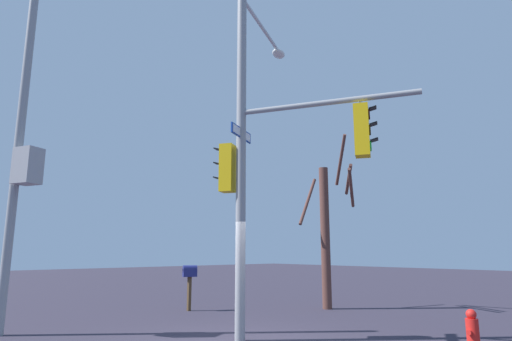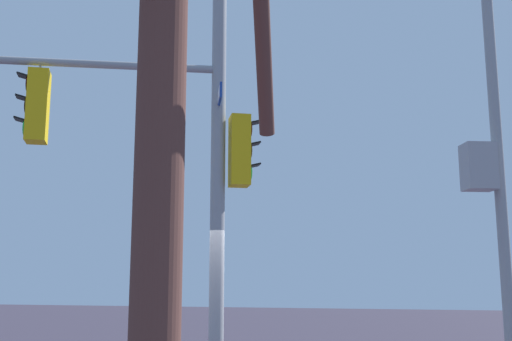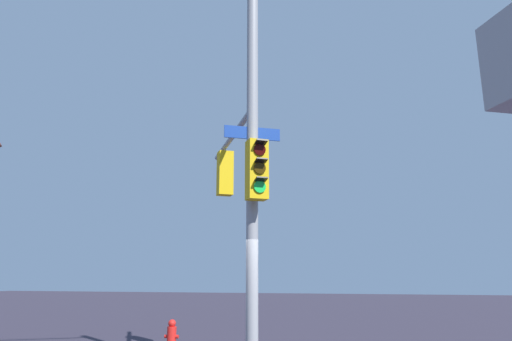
{
  "view_description": "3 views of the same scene",
  "coord_description": "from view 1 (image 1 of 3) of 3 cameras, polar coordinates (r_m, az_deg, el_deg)",
  "views": [
    {
      "loc": [
        -5.73,
        -7.1,
        1.87
      ],
      "look_at": [
        0.68,
        0.06,
        3.69
      ],
      "focal_mm": 29.8,
      "sensor_mm": 36.0,
      "label": 1
    },
    {
      "loc": [
        9.04,
        3.99,
        1.67
      ],
      "look_at": [
        -0.14,
        0.61,
        3.47
      ],
      "focal_mm": 44.49,
      "sensor_mm": 36.0,
      "label": 2
    },
    {
      "loc": [
        -1.62,
        8.26,
        1.87
      ],
      "look_at": [
        0.22,
        0.3,
        3.76
      ],
      "focal_mm": 31.77,
      "sensor_mm": 36.0,
      "label": 3
    }
  ],
  "objects": [
    {
      "name": "secondary_pole_assembly",
      "position": [
        11.67,
        -28.96,
        1.54
      ],
      "size": [
        0.65,
        0.8,
        8.43
      ],
      "rotation": [
        0.0,
        0.0,
        5.16
      ],
      "color": "gray",
      "rests_on": "ground"
    },
    {
      "name": "bare_tree_behind_pole",
      "position": [
        14.69,
        9.54,
        -7.47
      ],
      "size": [
        2.15,
        2.16,
        5.78
      ],
      "color": "brown",
      "rests_on": "ground"
    },
    {
      "name": "main_signal_pole_assembly",
      "position": [
        9.85,
        1.24,
        5.11
      ],
      "size": [
        3.51,
        5.21,
        8.43
      ],
      "rotation": [
        0.0,
        0.0,
        5.2
      ],
      "color": "gray",
      "rests_on": "ground"
    },
    {
      "name": "mailbox",
      "position": [
        14.23,
        -8.89,
        -13.67
      ],
      "size": [
        0.5,
        0.39,
        1.41
      ],
      "rotation": [
        0.0,
        0.0,
        1.18
      ],
      "color": "#4C3823",
      "rests_on": "ground"
    },
    {
      "name": "fire_hydrant",
      "position": [
        9.9,
        27.05,
        -18.46
      ],
      "size": [
        0.38,
        0.24,
        0.73
      ],
      "color": "red",
      "rests_on": "ground"
    }
  ]
}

